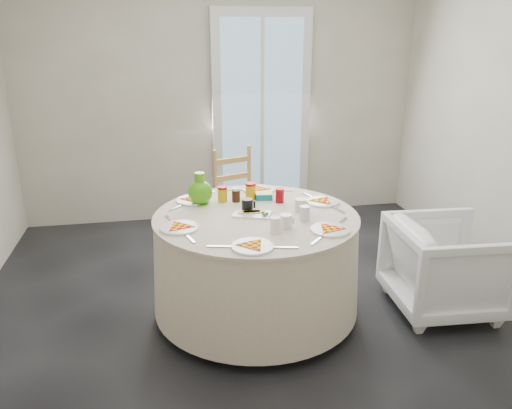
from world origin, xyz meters
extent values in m
plane|color=black|center=(0.00, 0.00, 0.00)|extent=(4.00, 4.00, 0.00)
cube|color=#BCB5A3|center=(0.00, 2.00, 1.30)|extent=(4.00, 0.02, 2.60)
cube|color=silver|center=(0.40, 1.95, 1.05)|extent=(1.00, 0.08, 2.10)
cylinder|color=beige|center=(-0.03, -0.01, 0.38)|extent=(1.39, 1.39, 0.70)
imported|color=white|center=(1.27, -0.22, 0.39)|extent=(0.70, 0.74, 0.72)
cube|color=#107D8E|center=(0.08, 0.30, 0.79)|extent=(0.13, 0.10, 0.05)
camera|label=1|loc=(-0.62, -3.04, 1.87)|focal=35.00mm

